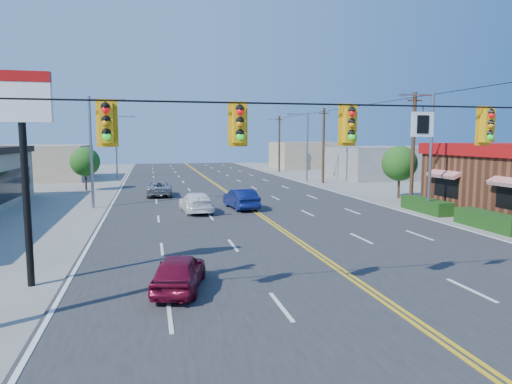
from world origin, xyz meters
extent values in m
plane|color=gray|center=(0.00, 0.00, 0.00)|extent=(160.00, 160.00, 0.00)
cube|color=#2D2D30|center=(0.00, 20.00, 0.03)|extent=(20.00, 120.00, 0.06)
cylinder|color=black|center=(0.00, 0.00, 6.00)|extent=(24.00, 0.05, 0.05)
cube|color=white|center=(1.20, 0.00, 5.45)|extent=(0.75, 0.04, 0.75)
cube|color=#D89E0C|center=(-8.00, 0.00, 5.42)|extent=(0.55, 0.34, 1.25)
cube|color=#D89E0C|center=(-4.50, 0.00, 5.42)|extent=(0.55, 0.34, 1.25)
cube|color=#D89E0C|center=(-1.20, 0.00, 5.42)|extent=(0.55, 0.34, 1.25)
cube|color=#D89E0C|center=(3.50, 0.00, 5.42)|extent=(0.55, 0.34, 1.25)
cube|color=#194214|center=(11.50, 12.00, 0.45)|extent=(1.20, 9.00, 0.90)
cylinder|color=black|center=(-11.00, 4.00, 3.00)|extent=(0.24, 0.24, 6.00)
cube|color=white|center=(-11.00, 4.00, 6.20)|extent=(1.90, 0.30, 1.30)
cylinder|color=gray|center=(11.00, 14.00, 4.00)|extent=(0.20, 0.20, 8.00)
cylinder|color=gray|center=(9.90, 14.00, 7.80)|extent=(2.20, 0.12, 0.12)
cube|color=gray|center=(8.80, 14.00, 7.75)|extent=(0.50, 0.25, 0.15)
cylinder|color=gray|center=(11.00, 38.00, 4.00)|extent=(0.20, 0.20, 8.00)
cylinder|color=gray|center=(9.90, 38.00, 7.80)|extent=(2.20, 0.12, 0.12)
cube|color=gray|center=(8.80, 38.00, 7.75)|extent=(0.50, 0.25, 0.15)
cylinder|color=gray|center=(-11.00, 22.00, 4.00)|extent=(0.20, 0.20, 8.00)
cylinder|color=gray|center=(-9.90, 22.00, 7.80)|extent=(2.20, 0.12, 0.12)
cube|color=gray|center=(-8.80, 22.00, 7.75)|extent=(0.50, 0.25, 0.15)
cylinder|color=gray|center=(-11.00, 48.00, 4.00)|extent=(0.20, 0.20, 8.00)
cylinder|color=gray|center=(-9.90, 48.00, 7.80)|extent=(2.20, 0.12, 0.12)
cube|color=gray|center=(-8.80, 48.00, 7.75)|extent=(0.50, 0.25, 0.15)
cylinder|color=#47301E|center=(12.20, 18.00, 4.20)|extent=(0.28, 0.28, 8.40)
cylinder|color=#47301E|center=(12.20, 36.00, 4.20)|extent=(0.28, 0.28, 8.40)
cylinder|color=#47301E|center=(12.20, 54.00, 4.20)|extent=(0.28, 0.28, 8.40)
cylinder|color=#47301E|center=(13.50, 22.00, 1.05)|extent=(0.20, 0.20, 2.10)
sphere|color=#235B19|center=(13.50, 22.00, 2.94)|extent=(2.94, 2.94, 2.94)
cylinder|color=#47301E|center=(-13.00, 34.00, 1.00)|extent=(0.20, 0.20, 2.00)
sphere|color=#235B19|center=(-13.00, 34.00, 2.80)|extent=(2.80, 2.80, 2.80)
cube|color=gray|center=(22.00, 40.00, 2.00)|extent=(12.00, 10.00, 4.00)
cube|color=tan|center=(-20.00, 48.00, 2.10)|extent=(11.00, 12.00, 4.20)
cube|color=tan|center=(19.00, 62.00, 2.20)|extent=(10.00, 10.00, 4.40)
imported|color=maroon|center=(-6.08, 2.27, 0.61)|extent=(2.25, 3.82, 1.22)
imported|color=#0E1855|center=(-0.70, 18.92, 0.71)|extent=(1.98, 4.46, 1.42)
imported|color=white|center=(-3.94, 18.20, 0.67)|extent=(2.22, 4.74, 1.34)
imported|color=#A09FA3|center=(-6.18, 27.69, 0.65)|extent=(2.24, 4.70, 1.29)
camera|label=1|loc=(-6.94, -12.51, 5.02)|focal=32.00mm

